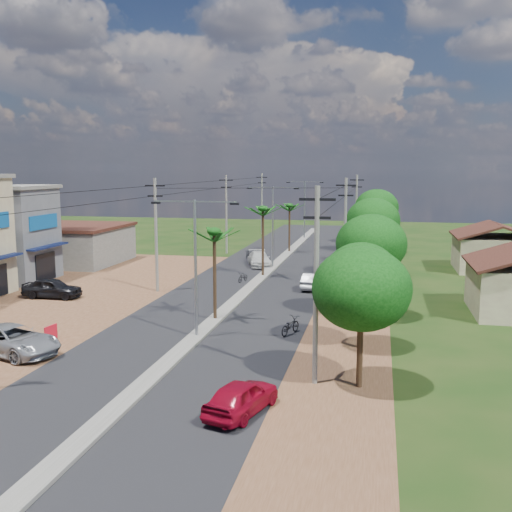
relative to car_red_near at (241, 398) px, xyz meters
The scene contains 37 objects.
ground 11.22m from the car_red_near, 116.53° to the left, with size 160.00×160.00×0.00m, color black.
road 25.52m from the car_red_near, 101.30° to the left, with size 12.00×110.00×0.04m, color black.
median 28.46m from the car_red_near, 100.12° to the left, with size 1.00×90.00×0.18m, color #605E56.
dirt_lot_west 26.93m from the car_red_near, 137.99° to the left, with size 18.00×46.00×0.04m, color #50301B.
dirt_shoulder_east 25.27m from the car_red_near, 82.04° to the left, with size 5.00×90.00×0.03m, color #50301B.
shophouse_grey 36.29m from the car_red_near, 138.33° to the left, with size 9.00×6.40×8.30m.
low_shed 42.83m from the car_red_near, 127.39° to the left, with size 10.40×10.40×3.95m.
house_east_far 41.28m from the car_red_near, 67.17° to the left, with size 7.60×7.50×4.60m.
tree_east_a 7.13m from the car_red_near, 41.74° to the left, with size 4.40×4.40×6.37m.
tree_east_b 11.42m from the car_red_near, 66.76° to the left, with size 4.00×4.00×5.83m.
tree_east_c 18.14m from the car_red_near, 74.56° to the left, with size 4.60×4.60×6.83m.
tree_east_d 24.69m from the car_red_near, 79.62° to the left, with size 4.20×4.20×6.13m.
tree_east_e 32.64m from the car_red_near, 81.82° to the left, with size 4.80×4.80×7.14m.
tree_east_f 40.36m from the car_red_near, 84.01° to the left, with size 3.80×3.80×5.52m.
tree_east_g 48.47m from the car_red_near, 84.29° to the left, with size 5.00×5.00×7.38m.
tree_east_h 56.33m from the car_red_near, 85.41° to the left, with size 4.40×4.40×6.52m.
palm_median_near 15.65m from the car_red_near, 109.63° to the left, with size 2.00×2.00×6.15m.
palm_median_mid 30.87m from the car_red_near, 99.46° to the left, with size 2.00×2.00×6.55m.
palm_median_far 46.51m from the car_red_near, 96.20° to the left, with size 2.00×2.00×5.85m.
streetlight_near 11.92m from the car_red_near, 116.53° to the left, with size 5.10×0.18×8.00m.
streetlight_mid 35.61m from the car_red_near, 98.13° to the left, with size 5.10×0.18×8.00m.
streetlight_far 60.36m from the car_red_near, 94.76° to the left, with size 5.10×0.18×8.00m.
utility_pole_w_b 25.40m from the car_red_near, 118.59° to the left, with size 1.60×0.24×9.00m.
utility_pole_w_c 45.80m from the car_red_near, 105.25° to the left, with size 1.60×0.24×9.00m.
utility_pole_w_d 66.24m from the car_red_near, 100.46° to the left, with size 1.60×0.24×9.00m.
utility_pole_e_a 6.24m from the car_red_near, 58.09° to the left, with size 1.60×0.24×9.00m.
utility_pole_e_b 26.45m from the car_red_near, 84.51° to the left, with size 1.60×0.24×9.00m.
utility_pole_e_c 48.25m from the car_red_near, 87.02° to the left, with size 1.60×0.24×9.00m.
car_red_near is the anchor object (origin of this frame).
car_silver_mid 25.45m from the car_red_near, 90.00° to the left, with size 1.39×3.99×1.32m, color gray.
car_white_far 36.41m from the car_red_near, 100.28° to the left, with size 2.00×4.92×1.43m, color #AFAEAA.
car_parked_silver 14.42m from the car_red_near, 159.58° to the left, with size 2.54×5.50×1.53m, color gray.
car_parked_dark 26.12m from the car_red_near, 136.26° to the left, with size 1.78×4.43×1.51m, color black.
moto_rider_east 11.81m from the car_red_near, 89.03° to the left, with size 0.69×1.97×1.03m, color black.
moto_rider_west_a 27.95m from the car_red_near, 102.82° to the left, with size 0.57×1.62×0.85m, color black.
moto_rider_west_b 41.19m from the car_red_near, 102.14° to the left, with size 0.45×1.59×0.95m, color black.
roadside_sign 15.20m from the car_red_near, 148.79° to the left, with size 0.21×1.06×0.88m.
Camera 1 is at (10.19, -32.18, 9.76)m, focal length 42.00 mm.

